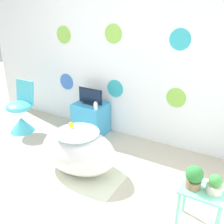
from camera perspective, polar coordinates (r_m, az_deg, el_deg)
The scene contains 12 objects.
ground_plane at distance 3.18m, azimuth -16.87°, elevation -17.23°, with size 12.00×12.00×0.00m, color #BCB29E.
wall_back_dotted at distance 3.97m, azimuth 0.65°, elevation 12.94°, with size 5.07×0.05×2.60m.
rug at distance 3.46m, azimuth -8.41°, elevation -12.45°, with size 1.31×0.82×0.01m.
bathtub at distance 3.32m, azimuth -7.35°, elevation -8.34°, with size 1.01×0.66×0.55m.
rubber_duck at distance 3.27m, azimuth -8.86°, elevation -2.76°, with size 0.07×0.07×0.08m.
chair at distance 4.51m, azimuth -19.18°, elevation -0.72°, with size 0.42×0.42×0.83m.
tv_cabinet at distance 4.22m, azimuth -4.62°, elevation -1.38°, with size 0.49×0.42×0.51m.
tv at distance 4.08m, azimuth -4.77°, elevation 3.25°, with size 0.42×0.12×0.25m.
vase at distance 3.88m, azimuth -3.59°, elevation 1.31°, with size 0.06×0.06×0.12m.
side_table at distance 2.66m, azimuth 18.89°, elevation -17.27°, with size 0.40×0.29×0.43m.
potted_plant_left at distance 2.53m, azimuth 17.46°, elevation -13.31°, with size 0.16×0.16×0.22m.
potted_plant_right at distance 2.55m, azimuth 21.47°, elevation -14.52°, with size 0.14×0.14×0.18m.
Camera 1 is at (1.91, -1.55, 2.01)m, focal length 42.00 mm.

